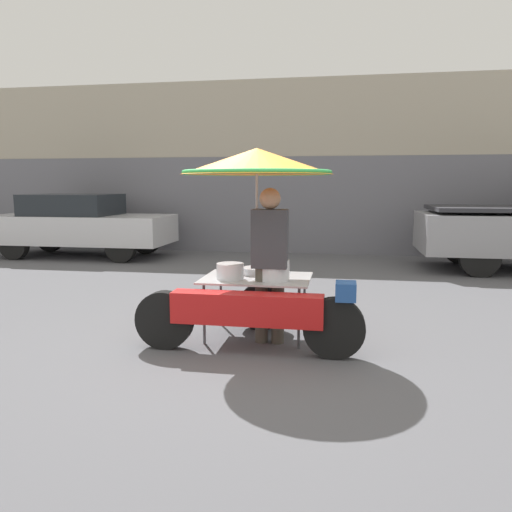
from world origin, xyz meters
TOP-DOWN VIEW (x-y plane):
  - ground_plane at (0.00, 0.00)m, footprint 36.00×36.00m
  - shopfront_building at (0.00, 8.39)m, footprint 28.00×2.06m
  - vendor_motorcycle_cart at (0.09, 0.30)m, footprint 2.39×1.67m
  - vendor_person at (0.26, 0.20)m, footprint 0.38×0.23m
  - parked_car at (-5.16, 5.91)m, footprint 4.23×1.70m

SIDE VIEW (x-z plane):
  - ground_plane at x=0.00m, z-range 0.00..0.00m
  - parked_car at x=-5.16m, z-range 0.03..1.52m
  - vendor_person at x=0.26m, z-range 0.11..1.80m
  - vendor_motorcycle_cart at x=0.09m, z-range 0.49..2.60m
  - shopfront_building at x=0.00m, z-range -0.01..4.26m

